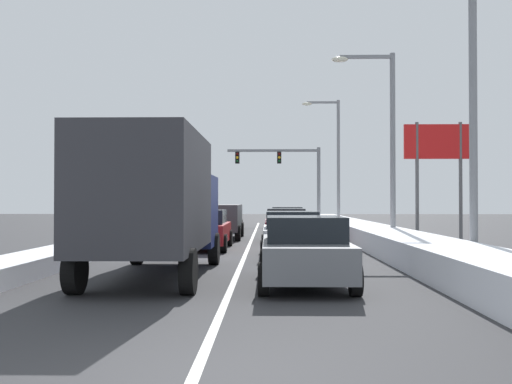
# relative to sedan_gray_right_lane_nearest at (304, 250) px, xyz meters

# --- Properties ---
(ground_plane) EXTENTS (120.00, 120.00, 0.00)m
(ground_plane) POSITION_rel_sedan_gray_right_lane_nearest_xyz_m (-1.58, 9.35, -0.76)
(ground_plane) COLOR #333335
(lane_stripe_between_right_lane_and_center_lane) EXTENTS (0.14, 45.06, 0.01)m
(lane_stripe_between_right_lane_and_center_lane) POSITION_rel_sedan_gray_right_lane_nearest_xyz_m (-1.58, 13.45, -0.76)
(lane_stripe_between_right_lane_and_center_lane) COLOR silver
(lane_stripe_between_right_lane_and_center_lane) RESTS_ON ground
(snow_bank_right_shoulder) EXTENTS (2.04, 45.06, 0.75)m
(snow_bank_right_shoulder) POSITION_rel_sedan_gray_right_lane_nearest_xyz_m (3.72, 13.45, -0.39)
(snow_bank_right_shoulder) COLOR white
(snow_bank_right_shoulder) RESTS_ON ground
(snow_bank_left_shoulder) EXTENTS (1.42, 45.06, 0.47)m
(snow_bank_left_shoulder) POSITION_rel_sedan_gray_right_lane_nearest_xyz_m (-6.88, 13.45, -0.53)
(snow_bank_left_shoulder) COLOR white
(snow_bank_left_shoulder) RESTS_ON ground
(sedan_gray_right_lane_nearest) EXTENTS (2.00, 4.50, 1.51)m
(sedan_gray_right_lane_nearest) POSITION_rel_sedan_gray_right_lane_nearest_xyz_m (0.00, 0.00, 0.00)
(sedan_gray_right_lane_nearest) COLOR slate
(sedan_gray_right_lane_nearest) RESTS_ON ground
(sedan_white_right_lane_second) EXTENTS (2.00, 4.50, 1.51)m
(sedan_white_right_lane_second) POSITION_rel_sedan_gray_right_lane_nearest_xyz_m (-0.03, 6.19, 0.00)
(sedan_white_right_lane_second) COLOR silver
(sedan_white_right_lane_second) RESTS_ON ground
(sedan_maroon_right_lane_third) EXTENTS (2.00, 4.50, 1.51)m
(sedan_maroon_right_lane_third) POSITION_rel_sedan_gray_right_lane_nearest_xyz_m (-0.01, 13.11, 0.00)
(sedan_maroon_right_lane_third) COLOR maroon
(sedan_maroon_right_lane_third) RESTS_ON ground
(sedan_green_right_lane_fourth) EXTENTS (2.00, 4.50, 1.51)m
(sedan_green_right_lane_fourth) POSITION_rel_sedan_gray_right_lane_nearest_xyz_m (0.26, 19.86, 0.00)
(sedan_green_right_lane_fourth) COLOR #1E5633
(sedan_green_right_lane_fourth) RESTS_ON ground
(box_truck_center_lane_nearest) EXTENTS (2.53, 7.20, 3.36)m
(box_truck_center_lane_nearest) POSITION_rel_sedan_gray_right_lane_nearest_xyz_m (-3.50, 1.02, 1.14)
(box_truck_center_lane_nearest) COLOR navy
(box_truck_center_lane_nearest) RESTS_ON ground
(sedan_red_center_lane_second) EXTENTS (2.00, 4.50, 1.51)m
(sedan_red_center_lane_second) POSITION_rel_sedan_gray_right_lane_nearest_xyz_m (-3.27, 9.32, 0.00)
(sedan_red_center_lane_second) COLOR maroon
(sedan_red_center_lane_second) RESTS_ON ground
(suv_charcoal_center_lane_third) EXTENTS (2.16, 4.90, 1.67)m
(suv_charcoal_center_lane_third) POSITION_rel_sedan_gray_right_lane_nearest_xyz_m (-3.15, 15.52, 0.25)
(suv_charcoal_center_lane_third) COLOR #38383D
(suv_charcoal_center_lane_third) RESTS_ON ground
(sedan_silver_center_lane_fourth) EXTENTS (2.00, 4.50, 1.51)m
(sedan_silver_center_lane_fourth) POSITION_rel_sedan_gray_right_lane_nearest_xyz_m (-3.42, 22.62, 0.00)
(sedan_silver_center_lane_fourth) COLOR #B7BABF
(sedan_silver_center_lane_fourth) RESTS_ON ground
(traffic_light_gantry) EXTENTS (7.54, 0.47, 6.20)m
(traffic_light_gantry) POSITION_rel_sedan_gray_right_lane_nearest_xyz_m (0.98, 33.92, 3.73)
(traffic_light_gantry) COLOR slate
(traffic_light_gantry) RESTS_ON ground
(street_lamp_right_near) EXTENTS (2.66, 0.36, 8.46)m
(street_lamp_right_near) POSITION_rel_sedan_gray_right_lane_nearest_xyz_m (4.50, 3.21, 4.28)
(street_lamp_right_near) COLOR gray
(street_lamp_right_near) RESTS_ON ground
(street_lamp_right_mid) EXTENTS (2.66, 0.36, 8.04)m
(street_lamp_right_mid) POSITION_rel_sedan_gray_right_lane_nearest_xyz_m (4.05, 11.40, 4.06)
(street_lamp_right_mid) COLOR gray
(street_lamp_right_mid) RESTS_ON ground
(street_lamp_right_far) EXTENTS (2.66, 0.36, 8.95)m
(street_lamp_right_far) POSITION_rel_sedan_gray_right_lane_nearest_xyz_m (3.82, 27.78, 4.54)
(street_lamp_right_far) COLOR gray
(street_lamp_right_far) RESTS_ON ground
(roadside_sign_right) EXTENTS (3.20, 0.16, 5.50)m
(roadside_sign_right) POSITION_rel_sedan_gray_right_lane_nearest_xyz_m (7.10, 14.02, 3.25)
(roadside_sign_right) COLOR #59595B
(roadside_sign_right) RESTS_ON ground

